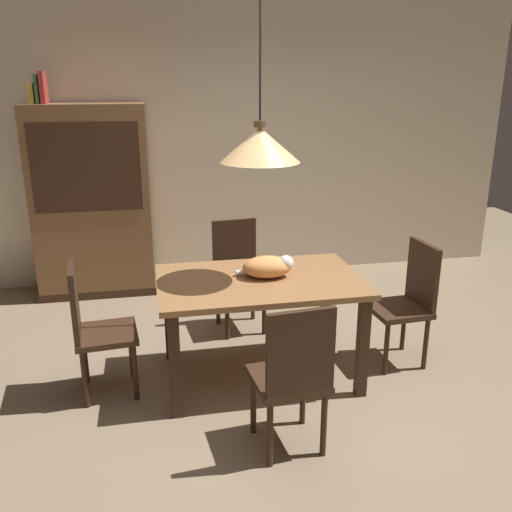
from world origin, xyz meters
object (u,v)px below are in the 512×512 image
chair_near_front (293,373)px  book_yellow_short (32,93)px  chair_right_side (408,298)px  hutch_bookcase (92,206)px  chair_left_side (93,324)px  book_red_tall (43,88)px  dining_table (260,292)px  chair_far_back (238,270)px  cat_sleeping (269,267)px  book_green_slim (38,89)px  pendant_lamp (260,144)px

chair_near_front → book_yellow_short: 3.59m
chair_right_side → hutch_bookcase: (-2.38, 1.94, 0.38)m
chair_left_side → book_red_tall: size_ratio=3.32×
chair_near_front → dining_table: bearing=90.5°
chair_far_back → book_yellow_short: size_ratio=4.65×
cat_sleeping → book_red_tall: book_red_tall is taller
chair_left_side → book_green_slim: book_green_slim is taller
book_yellow_short → book_red_tall: book_red_tall is taller
chair_far_back → chair_near_front: same height
book_green_slim → chair_far_back: bearing=-33.3°
chair_far_back → chair_right_side: bearing=-37.5°
dining_table → book_green_slim: bearing=130.0°
dining_table → book_green_slim: book_green_slim is taller
book_red_tall → dining_table: bearing=-50.9°
chair_near_front → book_yellow_short: (-1.69, 2.82, 1.43)m
chair_far_back → chair_left_side: 1.43m
chair_right_side → book_green_slim: size_ratio=3.58×
hutch_bookcase → book_yellow_short: size_ratio=9.25×
dining_table → cat_sleeping: 0.19m
pendant_lamp → book_yellow_short: pendant_lamp is taller
chair_right_side → chair_left_side: bearing=-179.7°
chair_near_front → book_red_tall: size_ratio=3.32×
pendant_lamp → book_yellow_short: bearing=130.9°
pendant_lamp → book_red_tall: (-1.58, 1.95, 0.33)m
chair_far_back → cat_sleeping: 0.92m
chair_right_side → chair_near_front: (-1.12, -0.88, 0.00)m
book_green_slim → cat_sleeping: bearing=-48.5°
book_yellow_short → book_green_slim: 0.06m
dining_table → chair_far_back: bearing=90.5°
book_red_tall → chair_near_front: bearing=-60.6°
chair_far_back → book_yellow_short: bearing=147.5°
book_green_slim → chair_near_front: bearing=-59.8°
chair_right_side → cat_sleeping: bearing=179.1°
chair_near_front → book_green_slim: (-1.64, 2.82, 1.47)m
dining_table → chair_left_side: (-1.13, -0.01, -0.14)m
book_yellow_short → chair_far_back: bearing=-32.5°
chair_left_side → pendant_lamp: bearing=0.4°
book_yellow_short → book_green_slim: (0.05, 0.00, 0.04)m
chair_left_side → chair_near_front: bearing=-37.5°
cat_sleeping → book_green_slim: (-1.70, 1.92, 1.15)m
cat_sleeping → pendant_lamp: (-0.07, -0.02, 0.84)m
hutch_bookcase → chair_right_side: bearing=-39.1°
book_red_tall → chair_far_back: bearing=-34.1°
chair_left_side → book_yellow_short: size_ratio=4.65×
dining_table → chair_right_side: bearing=0.2°
chair_left_side → pendant_lamp: 1.61m
chair_near_front → book_red_tall: book_red_tall is taller
chair_right_side → dining_table: bearing=-179.8°
dining_table → pendant_lamp: pendant_lamp is taller
dining_table → chair_far_back: size_ratio=1.51×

